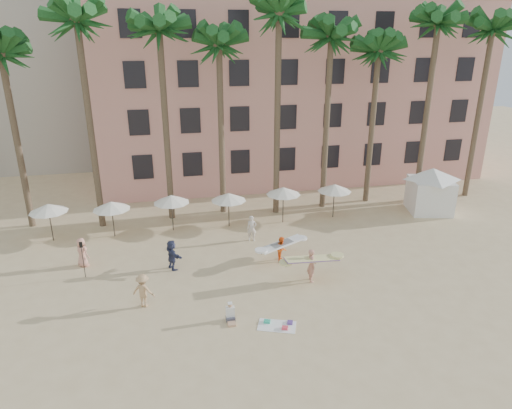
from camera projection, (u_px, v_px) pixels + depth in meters
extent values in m
plane|color=#D1B789|center=(289.00, 325.00, 21.85)|extent=(120.00, 120.00, 0.00)
cube|color=#DB9285|center=(288.00, 90.00, 44.23)|extent=(35.00, 14.00, 16.00)
cylinder|color=brown|center=(18.00, 145.00, 31.07)|extent=(0.44, 0.44, 12.00)
cylinder|color=brown|center=(91.00, 130.00, 30.76)|extent=(0.44, 0.44, 14.00)
cylinder|color=brown|center=(166.00, 129.00, 32.27)|extent=(0.44, 0.44, 13.50)
cylinder|color=brown|center=(221.00, 133.00, 33.68)|extent=(0.44, 0.44, 12.50)
cylinder|color=brown|center=(277.00, 119.00, 33.18)|extent=(0.44, 0.44, 14.50)
cylinder|color=brown|center=(326.00, 126.00, 34.67)|extent=(0.44, 0.44, 13.00)
cylinder|color=brown|center=(372.00, 129.00, 36.07)|extent=(0.44, 0.44, 12.00)
cylinder|color=brown|center=(426.00, 117.00, 35.58)|extent=(0.44, 0.44, 14.00)
cylinder|color=brown|center=(478.00, 117.00, 37.08)|extent=(0.44, 0.44, 13.50)
cylinder|color=#332B23|center=(51.00, 223.00, 30.37)|extent=(0.07, 0.07, 2.50)
cone|color=white|center=(48.00, 208.00, 29.98)|extent=(2.50, 2.50, 0.55)
cylinder|color=#332B23|center=(113.00, 220.00, 31.06)|extent=(0.07, 0.07, 2.40)
cone|color=white|center=(111.00, 205.00, 30.70)|extent=(2.50, 2.50, 0.55)
cylinder|color=#332B23|center=(172.00, 214.00, 32.00)|extent=(0.07, 0.07, 2.50)
cone|color=white|center=(171.00, 199.00, 31.61)|extent=(2.50, 2.50, 0.55)
cylinder|color=#332B23|center=(229.00, 211.00, 32.70)|extent=(0.07, 0.07, 2.40)
cone|color=white|center=(229.00, 197.00, 32.33)|extent=(2.50, 2.50, 0.55)
cylinder|color=#332B23|center=(283.00, 206.00, 33.34)|extent=(0.07, 0.07, 2.60)
cone|color=white|center=(283.00, 191.00, 32.94)|extent=(2.50, 2.50, 0.55)
cylinder|color=#332B23|center=(334.00, 202.00, 34.31)|extent=(0.07, 0.07, 2.50)
cone|color=white|center=(335.00, 188.00, 33.92)|extent=(2.50, 2.50, 0.55)
cube|color=white|center=(430.00, 196.00, 35.45)|extent=(3.62, 3.62, 2.60)
cone|color=white|center=(433.00, 174.00, 34.84)|extent=(5.43, 5.43, 0.90)
cube|color=white|center=(277.00, 326.00, 21.76)|extent=(2.04, 1.57, 0.02)
cube|color=#27A984|center=(267.00, 321.00, 22.00)|extent=(0.37, 0.34, 0.10)
cube|color=#E23F51|center=(285.00, 328.00, 21.49)|extent=(0.34, 0.30, 0.12)
cube|color=#553886|center=(290.00, 322.00, 21.94)|extent=(0.35, 0.37, 0.08)
imported|color=tan|center=(312.00, 265.00, 25.44)|extent=(0.52, 0.74, 1.95)
cube|color=#E0DA8C|center=(312.00, 259.00, 25.31)|extent=(3.16, 1.01, 0.37)
imported|color=orange|center=(282.00, 249.00, 27.87)|extent=(0.72, 0.85, 1.55)
cube|color=white|center=(282.00, 244.00, 27.76)|extent=(3.13, 1.86, 0.31)
imported|color=#2F3553|center=(172.00, 255.00, 26.75)|extent=(1.18, 1.79, 1.85)
imported|color=beige|center=(252.00, 228.00, 30.50)|extent=(0.70, 0.53, 1.75)
imported|color=tan|center=(143.00, 291.00, 23.07)|extent=(1.33, 1.08, 1.80)
imported|color=tan|center=(82.00, 252.00, 27.10)|extent=(1.04, 1.02, 1.81)
cylinder|color=black|center=(83.00, 261.00, 25.78)|extent=(0.04, 0.04, 2.10)
cube|color=black|center=(81.00, 245.00, 25.43)|extent=(0.18, 0.03, 0.35)
cube|color=#3F3F4C|center=(231.00, 319.00, 22.14)|extent=(0.43, 0.40, 0.23)
cube|color=tan|center=(232.00, 324.00, 21.86)|extent=(0.38, 0.43, 0.11)
cube|color=white|center=(230.00, 312.00, 22.06)|extent=(0.42, 0.25, 0.52)
sphere|color=tan|center=(230.00, 305.00, 21.93)|extent=(0.23, 0.23, 0.23)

